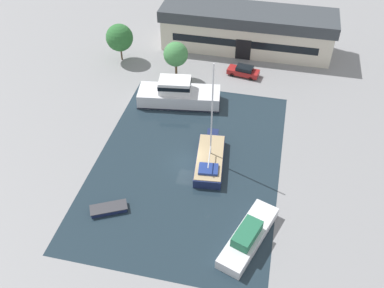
# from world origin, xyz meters

# --- Properties ---
(ground_plane) EXTENTS (440.00, 440.00, 0.00)m
(ground_plane) POSITION_xyz_m (0.00, 0.00, 0.00)
(ground_plane) COLOR gray
(water_canal) EXTENTS (21.53, 31.08, 0.01)m
(water_canal) POSITION_xyz_m (0.00, 0.00, 0.00)
(water_canal) COLOR #1E2D38
(water_canal) RESTS_ON ground
(warehouse_building) EXTENTS (27.78, 7.62, 6.64)m
(warehouse_building) POSITION_xyz_m (3.14, 28.91, 3.36)
(warehouse_building) COLOR beige
(warehouse_building) RESTS_ON ground
(quay_tree_near_building) EXTENTS (3.58, 3.58, 5.90)m
(quay_tree_near_building) POSITION_xyz_m (-5.81, 17.46, 4.10)
(quay_tree_near_building) COLOR brown
(quay_tree_near_building) RESTS_ON ground
(quay_tree_by_water) EXTENTS (4.20, 4.20, 5.93)m
(quay_tree_by_water) POSITION_xyz_m (-15.66, 20.90, 3.83)
(quay_tree_by_water) COLOR brown
(quay_tree_by_water) RESTS_ON ground
(parked_car) EXTENTS (4.94, 2.57, 1.56)m
(parked_car) POSITION_xyz_m (3.91, 20.46, 0.79)
(parked_car) COLOR maroon
(parked_car) RESTS_ON ground
(sailboat_moored) EXTENTS (3.97, 9.47, 13.28)m
(sailboat_moored) POSITION_xyz_m (2.56, 0.60, 0.69)
(sailboat_moored) COLOR #19234C
(sailboat_moored) RESTS_ON water_canal
(motor_cruiser) EXTENTS (11.77, 5.58, 3.75)m
(motor_cruiser) POSITION_xyz_m (-4.02, 11.55, 1.38)
(motor_cruiser) COLOR silver
(motor_cruiser) RESTS_ON water_canal
(small_dinghy) EXTENTS (4.14, 3.07, 0.55)m
(small_dinghy) POSITION_xyz_m (-6.52, -8.86, 0.29)
(small_dinghy) COLOR #19234C
(small_dinghy) RESTS_ON water_canal
(cabin_boat) EXTENTS (5.35, 9.23, 2.26)m
(cabin_boat) POSITION_xyz_m (8.32, -9.55, 0.83)
(cabin_boat) COLOR silver
(cabin_boat) RESTS_ON water_canal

